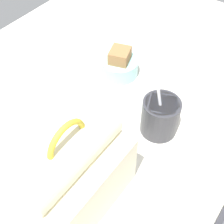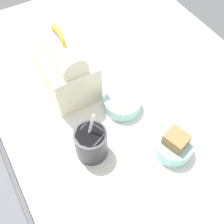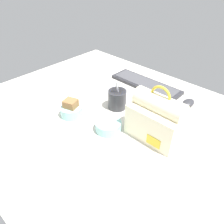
# 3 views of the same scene
# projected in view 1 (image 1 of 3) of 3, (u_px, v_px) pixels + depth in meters

# --- Properties ---
(desk_surface) EXTENTS (1.40, 1.10, 0.02)m
(desk_surface) POSITION_uv_depth(u_px,v_px,m) (118.00, 129.00, 0.76)
(desk_surface) COLOR silver
(desk_surface) RESTS_ON ground
(lunch_bag) EXTENTS (0.21, 0.14, 0.23)m
(lunch_bag) POSITION_uv_depth(u_px,v_px,m) (73.00, 175.00, 0.57)
(lunch_bag) COLOR #EFE5C1
(lunch_bag) RESTS_ON desk_surface
(soup_cup) EXTENTS (0.09, 0.09, 0.15)m
(soup_cup) POSITION_uv_depth(u_px,v_px,m) (160.00, 116.00, 0.71)
(soup_cup) COLOR #333338
(soup_cup) RESTS_ON desk_surface
(bento_bowl_sandwich) EXTENTS (0.10, 0.10, 0.08)m
(bento_bowl_sandwich) POSITION_uv_depth(u_px,v_px,m) (120.00, 65.00, 0.86)
(bento_bowl_sandwich) COLOR #93D1CC
(bento_bowl_sandwich) RESTS_ON desk_surface
(bento_bowl_snacks) EXTENTS (0.11, 0.11, 0.05)m
(bento_bowl_snacks) POSITION_uv_depth(u_px,v_px,m) (87.00, 117.00, 0.75)
(bento_bowl_snacks) COLOR #93D1CC
(bento_bowl_snacks) RESTS_ON desk_surface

